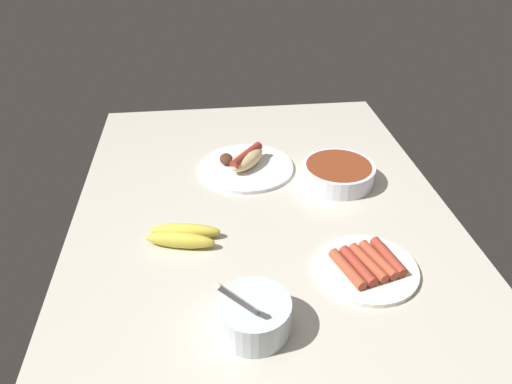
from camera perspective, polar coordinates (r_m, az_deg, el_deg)
The scene contains 6 objects.
ground_plane at distance 116.85cm, azimuth 0.71°, elevation -2.28°, with size 120.00×90.00×3.00cm, color beige.
plate_hotdog_assembled at distance 129.92cm, azimuth -1.23°, elevation 3.42°, with size 25.55×25.55×5.61cm.
plate_sausages at distance 100.10cm, azimuth 13.24°, elevation -8.68°, with size 20.71×20.71×3.21cm.
bowl_coleslaw at distance 85.25cm, azimuth -0.26°, elevation -14.51°, with size 13.16×13.16×16.00cm.
bowl_chili at distance 125.61cm, azimuth 9.83°, elevation 2.32°, with size 18.82×18.82×5.04cm.
banana_bunch at distance 105.25cm, azimuth -8.81°, elevation -5.18°, with size 9.56×17.03×3.60cm.
Camera 1 is at (93.82, -12.28, 67.07)cm, focal length 33.29 mm.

